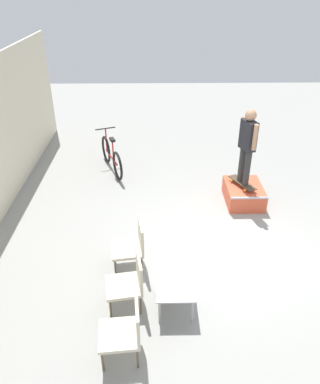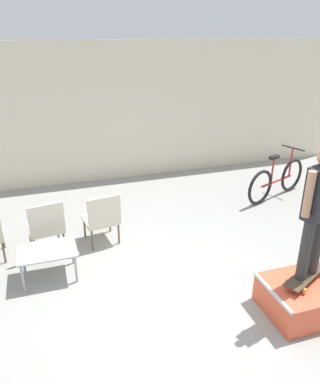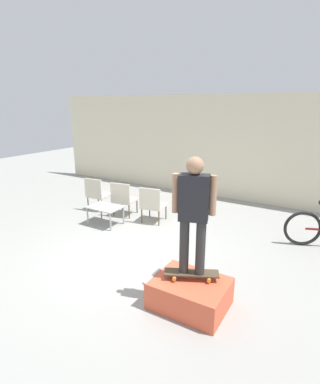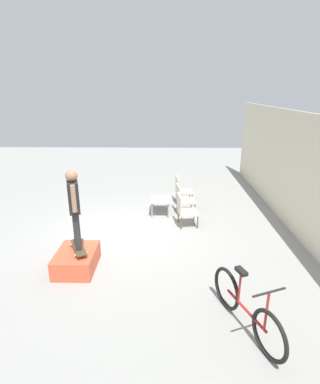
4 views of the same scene
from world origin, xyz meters
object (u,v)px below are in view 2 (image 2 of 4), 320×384
Objects in this scene: coffee_table at (48,253)px; patio_chair_right at (102,217)px; patio_chair_center at (46,225)px; skateboard_on_ramp at (306,275)px; person_skater at (319,204)px; skate_ramp_box at (306,297)px; bicycle at (277,180)px.

patio_chair_right reaches higher than coffee_table.
patio_chair_center is 1.00× the size of patio_chair_right.
patio_chair_right is at bearing 170.83° from patio_chair_center.
patio_chair_right is (0.87, 0.67, 0.09)m from coffee_table.
skateboard_on_ramp is 0.87× the size of patio_chair_center.
coffee_table is at bearing 133.09° from person_skater.
coffee_table is 0.90× the size of patio_chair_center.
patio_chair_center reaches higher than skateboard_on_ramp.
skate_ramp_box is 0.61× the size of bicycle.
bicycle reaches higher than patio_chair_center.
coffee_table is at bearing 79.55° from patio_chair_center.
coffee_table is (-2.95, 1.61, -1.04)m from person_skater.
skateboard_on_ramp is at bearing -139.51° from bicycle.
patio_chair_center is (-2.94, 2.27, -0.00)m from skateboard_on_ramp.
patio_chair_right is at bearing 37.31° from coffee_table.
patio_chair_center is 0.52× the size of bicycle.
coffee_table is at bearing 175.63° from bicycle.
skateboard_on_ramp is 3.71m from patio_chair_center.
person_skater is 1.84× the size of patio_chair_center.
bicycle is at bearing 35.46° from skateboard_on_ramp.
patio_chair_center and patio_chair_right have the same top height.
skateboard_on_ramp is at bearing 99.82° from skate_ramp_box.
patio_chair_right is (0.86, -0.00, 0.00)m from patio_chair_center.
person_skater reaches higher than skate_ramp_box.
bicycle is (1.61, 2.98, -1.05)m from person_skater.
patio_chair_right is (-2.09, 2.33, 0.28)m from skate_ramp_box.
skate_ramp_box is at bearing 132.50° from patio_chair_center.
coffee_table is 1.10m from patio_chair_right.
person_skater is at bearing 99.82° from skate_ramp_box.
person_skater is 3.22m from patio_chair_right.
patio_chair_center is (0.02, 0.67, 0.09)m from coffee_table.
bicycle reaches higher than skateboard_on_ramp.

